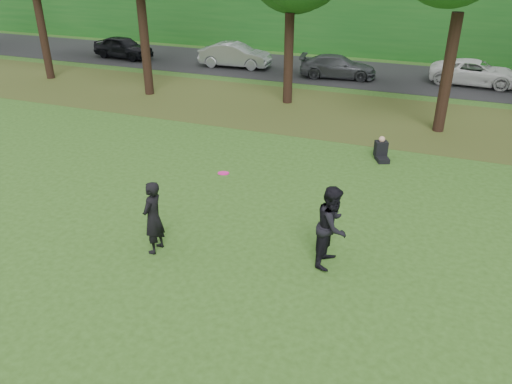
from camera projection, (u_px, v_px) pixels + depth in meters
ground at (225, 278)px, 11.48m from camera, size 120.00×120.00×0.00m
leaf_litter at (345, 115)px, 22.31m from camera, size 60.00×7.00×0.01m
street at (374, 75)px, 28.97m from camera, size 70.00×7.00×0.02m
far_hedge at (393, 17)px, 32.85m from camera, size 70.00×3.00×5.00m
player_left at (153, 217)px, 12.10m from camera, size 0.45×0.69×1.89m
player_right at (332, 226)px, 11.60m from camera, size 0.84×1.04×2.02m
parked_cars at (337, 64)px, 28.43m from camera, size 34.39×3.52×1.44m
frisbee at (223, 173)px, 11.80m from camera, size 0.34×0.34×0.07m
seated_person at (381, 151)px, 17.64m from camera, size 0.68×0.83×0.83m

